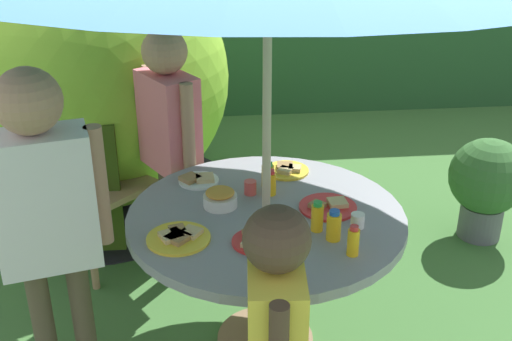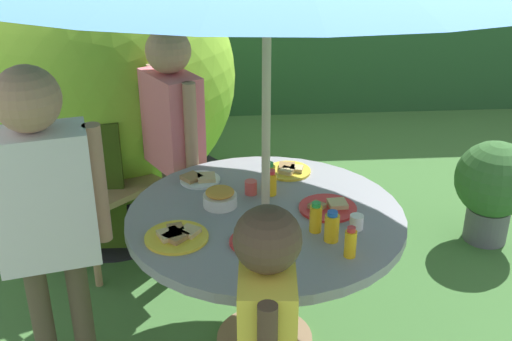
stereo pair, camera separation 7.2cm
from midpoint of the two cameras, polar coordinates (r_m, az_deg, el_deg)
hedge_backdrop at (r=5.96m, az=-3.40°, el=13.36°), size 9.00×0.70×1.62m
garden_table at (r=2.81m, az=0.16°, el=-5.89°), size 1.21×1.21×0.70m
wooden_chair at (r=3.67m, az=-15.42°, el=0.41°), size 0.68×0.68×1.00m
dome_tent at (r=4.24m, az=-15.01°, el=7.90°), size 1.83×1.83×1.68m
potted_plant at (r=4.00m, az=19.52°, el=-0.98°), size 0.46×0.46×0.63m
child_in_pink_shirt at (r=3.33m, az=-8.43°, el=4.30°), size 0.34×0.40×1.35m
child_in_white_shirt at (r=2.54m, az=-19.25°, el=-2.62°), size 0.47×0.29×1.44m
child_in_yellow_shirt at (r=2.03m, az=0.71°, el=-14.13°), size 0.20×0.41×1.19m
snack_bowl at (r=2.80m, az=-3.97°, el=-2.48°), size 0.15×0.15×0.09m
plate_near_right at (r=3.04m, az=-5.86°, el=-0.82°), size 0.19×0.19×0.03m
plate_near_left at (r=2.54m, az=-0.75°, el=-6.27°), size 0.20×0.20×0.03m
plate_far_left at (r=2.81m, az=5.78°, el=-3.22°), size 0.25×0.25×0.03m
plate_center_front at (r=2.59m, az=-7.74°, el=-5.93°), size 0.26×0.26×0.03m
plate_mid_right at (r=3.12m, az=2.14°, el=0.07°), size 0.22×0.22×0.03m
juice_bottle_far_right at (r=2.56m, az=6.19°, el=-4.97°), size 0.06×0.06×0.13m
juice_bottle_center_back at (r=2.96m, az=0.38°, el=-0.43°), size 0.06×0.06×0.12m
juice_bottle_mid_left at (r=2.89m, az=0.62°, el=-1.13°), size 0.05×0.05×0.12m
juice_bottle_front_edge at (r=2.47m, az=7.89°, el=-6.31°), size 0.05×0.05×0.13m
juice_bottle_back_edge at (r=2.61m, az=4.73°, el=-4.18°), size 0.05×0.05×0.13m
cup_near at (r=2.67m, az=8.34°, el=-4.47°), size 0.06×0.06×0.06m
cup_far at (r=2.90m, az=-1.22°, el=-1.54°), size 0.06×0.06×0.06m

